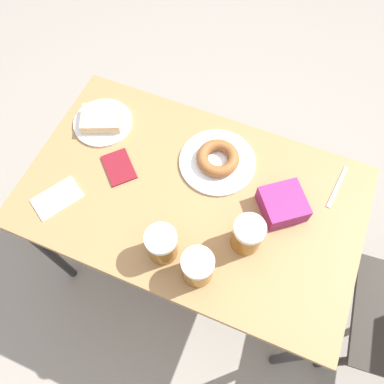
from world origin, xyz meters
TOP-DOWN VIEW (x-y plane):
  - ground_plane at (0.00, 0.00)m, footprint 8.00×8.00m
  - table at (0.00, 0.00)m, footprint 0.66×1.09m
  - plate_with_cake at (-0.14, -0.40)m, footprint 0.21×0.21m
  - plate_with_donut at (-0.14, 0.03)m, footprint 0.26×0.26m
  - beer_mug_left at (0.23, 0.11)m, footprint 0.09×0.09m
  - beer_mug_center at (0.09, 0.21)m, footprint 0.09×0.09m
  - beer_mug_right at (0.21, -0.01)m, footprint 0.09×0.09m
  - napkin_folded at (0.18, -0.40)m, footprint 0.17×0.15m
  - fork at (-0.21, 0.43)m, footprint 0.17×0.04m
  - passport_near_edge at (0.00, -0.27)m, footprint 0.15×0.15m
  - blue_pouch at (-0.06, 0.28)m, footprint 0.18×0.18m

SIDE VIEW (x-z plane):
  - ground_plane at x=0.00m, z-range 0.00..0.00m
  - table at x=0.00m, z-range 0.30..1.02m
  - fork at x=-0.21m, z-range 0.72..0.73m
  - napkin_folded at x=0.18m, z-range 0.72..0.73m
  - passport_near_edge at x=0.00m, z-range 0.72..0.73m
  - plate_with_cake at x=-0.14m, z-range 0.72..0.76m
  - plate_with_donut at x=-0.14m, z-range 0.72..0.77m
  - blue_pouch at x=-0.06m, z-range 0.72..0.79m
  - beer_mug_left at x=0.23m, z-range 0.72..0.85m
  - beer_mug_center at x=0.09m, z-range 0.72..0.85m
  - beer_mug_right at x=0.21m, z-range 0.72..0.85m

